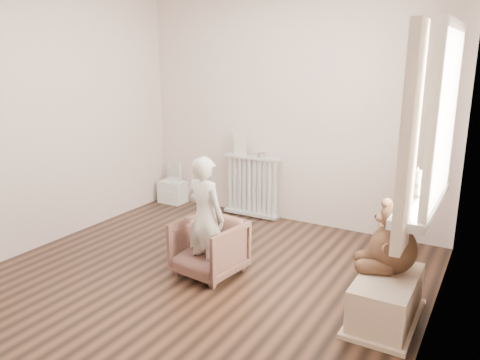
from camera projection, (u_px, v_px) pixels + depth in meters
The scene contains 17 objects.
floor at pixel (198, 280), 3.98m from camera, with size 3.60×3.60×0.01m, color black.
back_wall at pixel (289, 107), 5.15m from camera, with size 3.60×0.02×2.60m, color silver.
left_wall at pixel (42, 115), 4.51m from camera, with size 0.02×3.60×2.60m, color silver.
right_wall at pixel (443, 151), 2.77m from camera, with size 0.02×3.60×2.60m, color silver.
window at pixel (445, 120), 3.01m from camera, with size 0.03×0.90×1.10m, color white.
window_sill at pixel (421, 203), 3.20m from camera, with size 0.22×1.10×0.06m, color silver.
curtain_left at pixel (409, 141), 2.60m from camera, with size 0.06×0.26×1.30m, color beige.
curtain_right at pixel (438, 118), 3.55m from camera, with size 0.06×0.26×1.30m, color beige.
radiator at pixel (252, 184), 5.47m from camera, with size 0.69×0.13×0.73m, color silver.
paper_doll at pixel (240, 143), 5.43m from camera, with size 0.16×0.01×0.27m, color beige.
tin_a at pixel (261, 155), 5.32m from camera, with size 0.09×0.09×0.05m, color #A59E8C.
toy_vanity at pixel (172, 182), 6.03m from camera, with size 0.33×0.23×0.52m, color silver.
armchair at pixel (209, 248), 4.03m from camera, with size 0.52×0.54×0.49m, color brown.
child at pixel (205, 217), 3.92m from camera, with size 0.38×0.25×1.04m, color silver.
toy_bench at pixel (386, 295), 3.33m from camera, with size 0.38×0.73×0.34m, color beige.
teddy_bear at pixel (395, 228), 3.31m from camera, with size 0.43×0.34×0.53m, color #3A2517, non-canonical shape.
plush_cat at pixel (423, 183), 3.21m from camera, with size 0.16×0.26×0.22m, color slate, non-canonical shape.
Camera 1 is at (2.12, -2.96, 1.85)m, focal length 35.00 mm.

